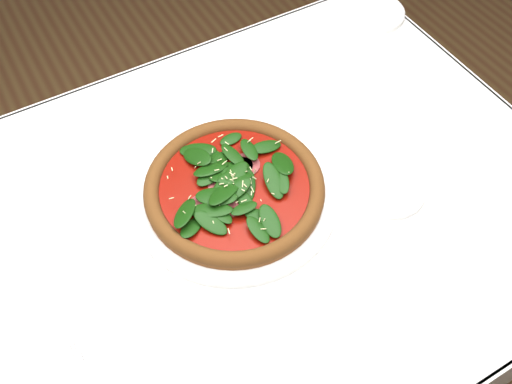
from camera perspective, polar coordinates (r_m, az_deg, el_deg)
ground at (r=1.59m, az=-2.64°, el=-18.24°), size 6.00×6.00×0.00m
dining_table at (r=0.99m, az=-4.05°, el=-6.47°), size 1.21×0.81×0.75m
plate at (r=0.93m, az=-2.15°, el=-0.10°), size 0.34×0.34×0.01m
pizza at (r=0.91m, az=-2.18°, el=0.62°), size 0.29×0.29×0.04m
fork at (r=0.82m, az=-17.07°, el=-16.98°), size 0.03×0.12×0.00m
saucer_near at (r=0.96m, az=13.09°, el=0.40°), size 0.12×0.12×0.01m
saucer_far at (r=1.30m, az=11.43°, el=17.23°), size 0.14×0.14×0.01m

